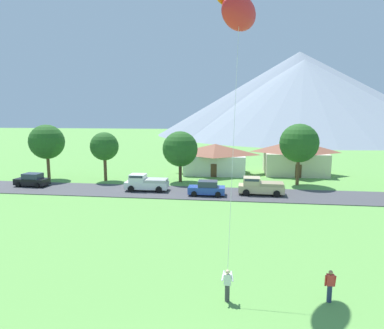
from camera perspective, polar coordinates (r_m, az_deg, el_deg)
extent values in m
cube|color=#424247|center=(39.32, 5.31, -5.04)|extent=(160.00, 6.62, 0.08)
cone|color=gray|center=(145.24, 18.55, 10.71)|extent=(104.98, 104.98, 31.19)
cone|color=gray|center=(194.58, 21.61, 9.53)|extent=(95.60, 95.60, 28.52)
cone|color=gray|center=(162.23, 17.81, 11.55)|extent=(128.49, 128.49, 37.21)
cube|color=beige|center=(54.55, 17.25, 0.26)|extent=(9.25, 7.18, 3.43)
pyramid|color=brown|center=(54.24, 17.37, 3.04)|extent=(9.99, 7.75, 1.89)
cube|color=brown|center=(51.15, 17.87, -1.13)|extent=(0.90, 0.06, 2.00)
cube|color=silver|center=(52.55, 4.01, 0.10)|extent=(9.37, 6.43, 3.04)
pyramid|color=brown|center=(52.25, 4.03, 2.65)|extent=(10.12, 6.94, 1.67)
cube|color=brown|center=(49.45, 3.76, -1.05)|extent=(0.90, 0.06, 2.00)
cylinder|color=brown|center=(45.97, 17.76, -1.11)|extent=(0.44, 0.44, 3.70)
sphere|color=#23561E|center=(45.51, 17.98, 3.54)|extent=(5.06, 5.06, 5.06)
cylinder|color=#4C3823|center=(45.94, -2.03, -1.28)|extent=(0.44, 0.44, 2.79)
sphere|color=#23561E|center=(45.50, -2.05, 2.71)|extent=(4.87, 4.87, 4.87)
cylinder|color=brown|center=(51.92, -23.52, -0.40)|extent=(0.44, 0.44, 3.60)
sphere|color=#23561E|center=(51.51, -23.76, 3.60)|extent=(4.91, 4.91, 4.91)
cylinder|color=brown|center=(48.21, -14.73, -0.72)|extent=(0.44, 0.44, 3.41)
sphere|color=#23561E|center=(47.81, -14.87, 3.06)|extent=(3.95, 3.95, 3.95)
cube|color=#2847A8|center=(38.26, 2.52, -4.41)|extent=(4.23, 1.87, 0.80)
cube|color=#2D3847|center=(38.09, 2.76, -3.33)|extent=(2.23, 1.62, 0.68)
cylinder|color=black|center=(37.55, 0.36, -5.09)|extent=(0.64, 0.25, 0.64)
cylinder|color=black|center=(39.33, 0.65, -4.46)|extent=(0.64, 0.25, 0.64)
cylinder|color=black|center=(37.36, 4.49, -5.19)|extent=(0.64, 0.25, 0.64)
cylinder|color=black|center=(39.15, 4.60, -4.55)|extent=(0.64, 0.25, 0.64)
cube|color=black|center=(47.75, -25.88, -2.65)|extent=(4.28, 2.00, 0.80)
cube|color=#2D3847|center=(47.54, -25.80, -1.78)|extent=(2.27, 1.69, 0.68)
cylinder|color=black|center=(47.90, -27.81, -3.09)|extent=(0.65, 0.27, 0.64)
cylinder|color=black|center=(49.33, -26.50, -2.69)|extent=(0.65, 0.27, 0.64)
cylinder|color=black|center=(46.29, -25.18, -3.29)|extent=(0.65, 0.27, 0.64)
cylinder|color=black|center=(47.77, -23.91, -2.86)|extent=(0.65, 0.27, 0.64)
cube|color=white|center=(40.89, -7.79, -3.52)|extent=(5.25, 2.15, 0.84)
cube|color=white|center=(41.00, -9.31, -2.28)|extent=(1.95, 1.89, 0.90)
cube|color=#2D3847|center=(40.95, -9.32, -1.91)|extent=(1.67, 1.93, 0.28)
cube|color=#B7B7B7|center=(40.51, -6.23, -2.74)|extent=(2.75, 2.04, 0.36)
cylinder|color=black|center=(40.44, -10.48, -4.15)|extent=(0.77, 0.30, 0.76)
cylinder|color=black|center=(42.35, -9.70, -3.55)|extent=(0.77, 0.30, 0.76)
cylinder|color=black|center=(39.61, -5.74, -4.32)|extent=(0.77, 0.30, 0.76)
cylinder|color=black|center=(41.56, -5.17, -3.69)|extent=(0.77, 0.30, 0.76)
cube|color=#C6B284|center=(39.36, 11.82, -4.11)|extent=(5.26, 2.16, 0.84)
cube|color=#C6B284|center=(39.15, 10.25, -2.83)|extent=(1.96, 1.90, 0.90)
cube|color=#2D3847|center=(39.09, 10.26, -2.44)|extent=(1.67, 1.93, 0.28)
cube|color=tan|center=(39.30, 13.53, -3.29)|extent=(2.76, 2.04, 0.36)
cylinder|color=black|center=(38.39, 9.33, -4.81)|extent=(0.77, 0.30, 0.76)
cylinder|color=black|center=(40.38, 9.34, -4.14)|extent=(0.77, 0.30, 0.76)
cylinder|color=black|center=(38.55, 14.40, -4.91)|extent=(0.77, 0.30, 0.76)
cylinder|color=black|center=(40.53, 14.16, -4.24)|extent=(0.77, 0.30, 0.76)
cylinder|color=#3D3D42|center=(17.91, 6.09, -21.15)|extent=(0.24, 0.24, 0.88)
cube|color=white|center=(17.56, 6.13, -19.09)|extent=(0.36, 0.22, 0.58)
sphere|color=beige|center=(17.38, 6.15, -17.92)|extent=(0.21, 0.21, 0.21)
cylinder|color=white|center=(17.56, 5.39, -18.57)|extent=(0.18, 0.55, 0.37)
cylinder|color=white|center=(17.55, 6.90, -18.61)|extent=(0.18, 0.55, 0.37)
ellipsoid|color=red|center=(21.15, 8.17, 24.45)|extent=(2.95, 3.49, 2.12)
ellipsoid|color=orange|center=(21.56, 7.05, 25.78)|extent=(2.17, 3.02, 0.73)
cylinder|color=silver|center=(17.97, 7.24, 5.40)|extent=(0.35, 4.82, 13.57)
cylinder|color=navy|center=(19.06, 22.61, -19.85)|extent=(0.24, 0.24, 0.88)
cube|color=red|center=(18.73, 22.74, -17.88)|extent=(0.36, 0.22, 0.58)
sphere|color=#9E7051|center=(18.56, 22.82, -16.77)|extent=(0.21, 0.21, 0.21)
cylinder|color=red|center=(18.70, 22.05, -18.06)|extent=(0.12, 0.18, 0.59)
cylinder|color=red|center=(18.81, 23.41, -17.98)|extent=(0.12, 0.18, 0.59)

